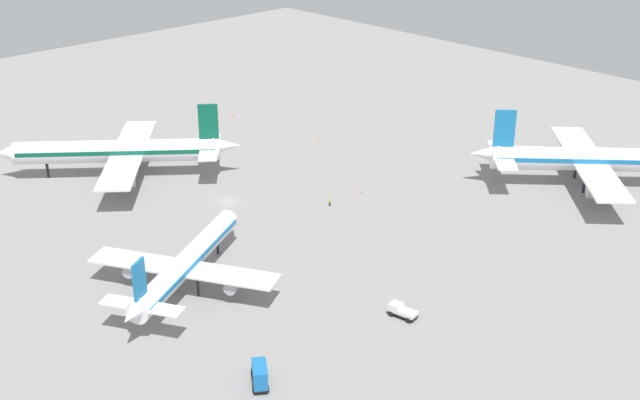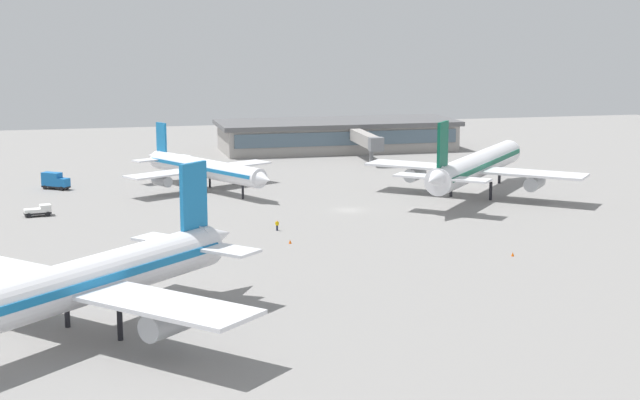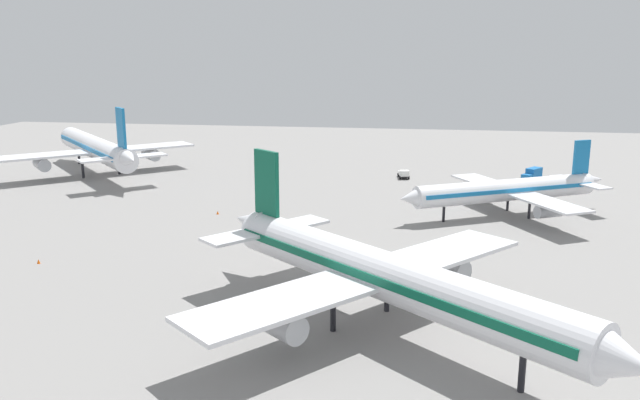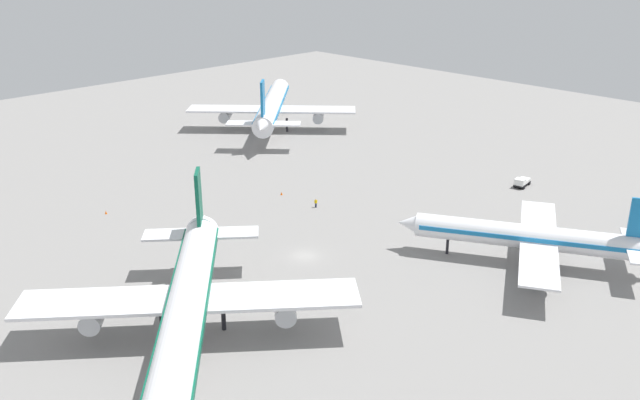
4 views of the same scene
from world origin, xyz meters
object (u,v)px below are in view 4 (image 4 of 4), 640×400
(airplane_at_gate, at_px, (188,302))
(pushback_tractor, at_px, (522,182))
(safety_cone_mid_apron, at_px, (106,212))
(safety_cone_far_side, at_px, (281,193))
(airplane_distant, at_px, (272,106))
(ground_crew_worker, at_px, (316,203))
(airplane_taxiing, at_px, (530,237))

(airplane_at_gate, distance_m, pushback_tractor, 79.39)
(safety_cone_mid_apron, bearing_deg, safety_cone_far_side, -27.45)
(pushback_tractor, relative_size, safety_cone_mid_apron, 7.76)
(safety_cone_mid_apron, bearing_deg, airplane_distant, 21.17)
(airplane_at_gate, height_order, ground_crew_worker, airplane_at_gate)
(airplane_distant, bearing_deg, safety_cone_far_side, -172.24)
(airplane_distant, bearing_deg, ground_crew_worker, -166.17)
(airplane_distant, bearing_deg, safety_cone_mid_apron, 158.04)
(airplane_distant, xyz_separation_m, safety_cone_far_side, (-31.02, -38.14, -5.61))
(airplane_taxiing, height_order, safety_cone_far_side, airplane_taxiing)
(airplane_at_gate, xyz_separation_m, pushback_tractor, (79.25, 0.54, -4.78))
(airplane_taxiing, relative_size, safety_cone_mid_apron, 60.67)
(airplane_taxiing, xyz_separation_m, safety_cone_mid_apron, (-35.74, 63.42, -4.11))
(airplane_distant, distance_m, safety_cone_mid_apron, 64.42)
(safety_cone_mid_apron, height_order, safety_cone_far_side, same)
(airplane_distant, height_order, ground_crew_worker, airplane_distant)
(safety_cone_mid_apron, bearing_deg, ground_crew_worker, -39.96)
(airplane_distant, height_order, safety_cone_mid_apron, airplane_distant)
(airplane_at_gate, distance_m, safety_cone_far_side, 52.40)
(airplane_at_gate, xyz_separation_m, ground_crew_worker, (42.29, 21.35, -4.91))
(airplane_at_gate, xyz_separation_m, airplane_taxiing, (49.05, -17.79, -1.34))
(airplane_at_gate, relative_size, pushback_tractor, 9.21)
(airplane_distant, relative_size, safety_cone_far_side, 71.38)
(airplane_taxiing, distance_m, safety_cone_mid_apron, 72.91)
(pushback_tractor, xyz_separation_m, safety_cone_far_side, (-37.10, 30.12, -0.67))
(ground_crew_worker, relative_size, safety_cone_far_side, 2.78)
(safety_cone_mid_apron, relative_size, safety_cone_far_side, 1.00)
(airplane_taxiing, bearing_deg, pushback_tractor, -87.62)
(airplane_distant, relative_size, safety_cone_mid_apron, 71.38)
(airplane_at_gate, distance_m, airplane_distant, 100.43)
(airplane_at_gate, distance_m, ground_crew_worker, 47.63)
(airplane_taxiing, bearing_deg, safety_cone_far_side, -20.77)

